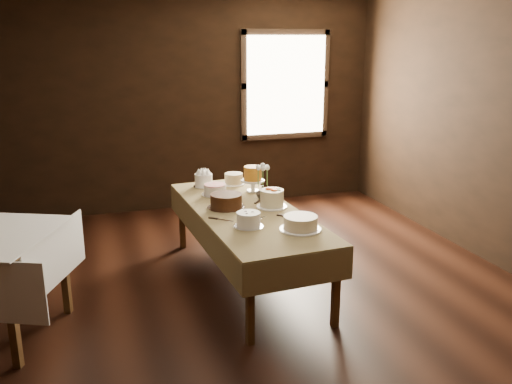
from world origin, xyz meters
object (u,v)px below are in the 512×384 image
(cake_cream, at_px, (300,223))
(cake_chocolate, at_px, (226,202))
(cake_swirl, at_px, (249,220))
(cake_server_a, at_px, (259,218))
(cake_server_e, at_px, (226,220))
(cake_speckled, at_px, (234,179))
(cake_flowers, at_px, (272,199))
(cake_server_d, at_px, (263,199))
(cake_meringue, at_px, (204,181))
(flower_vase, at_px, (263,192))
(cake_caramel, at_px, (253,181))
(cake_server_b, at_px, (294,218))
(cake_lattice, at_px, (215,190))
(display_table, at_px, (246,215))
(cake_server_c, at_px, (235,202))

(cake_cream, bearing_deg, cake_chocolate, 119.59)
(cake_swirl, bearing_deg, cake_cream, -26.37)
(cake_chocolate, height_order, cake_server_a, cake_chocolate)
(cake_chocolate, height_order, cake_server_e, cake_chocolate)
(cake_swirl, bearing_deg, cake_speckled, 79.56)
(cake_flowers, bearing_deg, cake_server_d, 90.47)
(cake_speckled, distance_m, cake_server_e, 1.22)
(cake_meringue, height_order, cake_server_d, cake_meringue)
(flower_vase, bearing_deg, cake_caramel, 93.44)
(cake_server_a, relative_size, flower_vase, 1.80)
(cake_server_b, bearing_deg, cake_swirl, -124.51)
(cake_lattice, xyz_separation_m, cake_chocolate, (-0.00, -0.46, 0.02))
(cake_speckled, xyz_separation_m, cake_cream, (0.13, -1.56, 0.00))
(display_table, distance_m, cake_lattice, 0.59)
(cake_server_b, xyz_separation_m, cake_server_d, (-0.08, 0.62, 0.00))
(cake_server_c, bearing_deg, cake_server_e, 149.09)
(cake_lattice, relative_size, cake_server_a, 1.18)
(cake_caramel, relative_size, cake_server_a, 1.15)
(cake_caramel, bearing_deg, cake_lattice, -179.39)
(cake_lattice, bearing_deg, cake_server_a, -77.22)
(cake_chocolate, relative_size, cake_server_c, 1.47)
(cake_swirl, relative_size, cake_server_e, 1.16)
(cake_flowers, bearing_deg, cake_swirl, -128.12)
(cake_meringue, height_order, cake_server_b, cake_meringue)
(cake_lattice, relative_size, cake_cream, 0.73)
(cake_speckled, distance_m, cake_server_a, 1.19)
(cake_lattice, xyz_separation_m, cake_server_e, (-0.10, -0.80, -0.04))
(cake_lattice, distance_m, cake_cream, 1.28)
(cake_swirl, bearing_deg, cake_chocolate, 94.37)
(cake_server_a, distance_m, cake_server_e, 0.29)
(cake_speckled, distance_m, cake_cream, 1.57)
(cake_server_c, bearing_deg, cake_server_b, -155.87)
(display_table, bearing_deg, cake_server_d, 47.03)
(cake_server_b, bearing_deg, cake_meringue, 155.17)
(cake_cream, xyz_separation_m, cake_server_c, (-0.30, 0.91, -0.05))
(cake_server_b, bearing_deg, cake_server_e, -148.73)
(cake_server_c, bearing_deg, cake_chocolate, 133.54)
(cake_lattice, xyz_separation_m, cake_cream, (0.42, -1.21, 0.01))
(cake_lattice, height_order, cake_chocolate, cake_chocolate)
(cake_caramel, height_order, cake_flowers, cake_caramel)
(cake_server_d, bearing_deg, cake_server_a, -155.97)
(cake_meringue, distance_m, cake_swirl, 1.36)
(cake_cream, relative_size, cake_server_e, 1.62)
(cake_chocolate, height_order, cake_swirl, cake_chocolate)
(cake_meringue, height_order, cake_server_e, cake_meringue)
(cake_meringue, relative_size, cake_flowers, 0.88)
(cake_swirl, bearing_deg, cake_server_b, 13.33)
(cake_meringue, height_order, flower_vase, cake_meringue)
(cake_caramel, bearing_deg, cake_meringue, 142.61)
(cake_meringue, relative_size, cake_server_b, 1.04)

